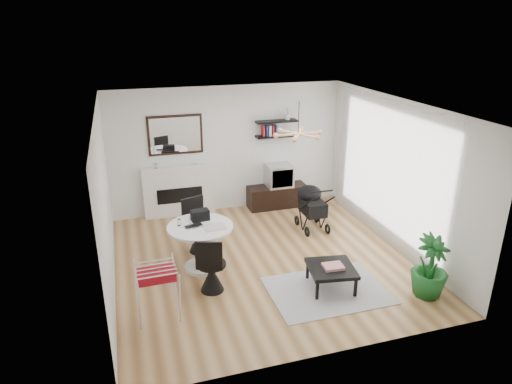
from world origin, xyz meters
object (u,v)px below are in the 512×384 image
object	(u,v)px
coffee_table	(331,269)
potted_plant	(430,267)
stroller	(312,209)
dining_table	(201,241)
tv_console	(277,196)
crt_tv	(279,175)
fireplace	(179,185)
drying_rack	(158,293)

from	to	relation	value
coffee_table	potted_plant	world-z (taller)	potted_plant
stroller	coffee_table	distance (m)	2.20
dining_table	coffee_table	bearing A→B (deg)	-32.73
tv_console	coffee_table	distance (m)	3.39
crt_tv	stroller	world-z (taller)	crt_tv
crt_tv	stroller	xyz separation A→B (m)	(0.25, -1.25, -0.32)
fireplace	coffee_table	world-z (taller)	fireplace
stroller	fireplace	bearing A→B (deg)	150.42
fireplace	drying_rack	world-z (taller)	fireplace
drying_rack	fireplace	bearing A→B (deg)	76.25
coffee_table	potted_plant	bearing A→B (deg)	-24.86
dining_table	stroller	distance (m)	2.59
tv_console	crt_tv	world-z (taller)	crt_tv
dining_table	stroller	bearing A→B (deg)	21.47
fireplace	stroller	bearing A→B (deg)	-30.24
tv_console	crt_tv	size ratio (longest dim) A/B	2.34
dining_table	drying_rack	world-z (taller)	drying_rack
tv_console	potted_plant	xyz separation A→B (m)	(1.03, -3.99, 0.24)
crt_tv	drying_rack	bearing A→B (deg)	-130.90
crt_tv	coffee_table	xyz separation A→B (m)	(-0.33, -3.37, -0.40)
fireplace	coffee_table	xyz separation A→B (m)	(1.85, -3.54, -0.36)
tv_console	potted_plant	distance (m)	4.13
crt_tv	potted_plant	xyz separation A→B (m)	(0.99, -3.99, -0.25)
fireplace	tv_console	bearing A→B (deg)	-4.33
fireplace	drying_rack	bearing A→B (deg)	-102.54
stroller	coffee_table	world-z (taller)	stroller
fireplace	stroller	size ratio (longest dim) A/B	2.23
tv_console	potted_plant	size ratio (longest dim) A/B	1.34
tv_console	potted_plant	world-z (taller)	potted_plant
coffee_table	potted_plant	xyz separation A→B (m)	(1.32, -0.61, 0.16)
potted_plant	tv_console	bearing A→B (deg)	104.44
dining_table	drying_rack	xyz separation A→B (m)	(-0.83, -1.25, -0.07)
dining_table	stroller	xyz separation A→B (m)	(2.41, 0.95, -0.11)
tv_console	potted_plant	bearing A→B (deg)	-75.56
drying_rack	stroller	size ratio (longest dim) A/B	0.89
potted_plant	fireplace	bearing A→B (deg)	127.38
crt_tv	stroller	bearing A→B (deg)	-78.73
coffee_table	potted_plant	distance (m)	1.47
fireplace	coffee_table	bearing A→B (deg)	-62.40
drying_rack	coffee_table	bearing A→B (deg)	0.40
tv_console	drying_rack	distance (m)	4.54
fireplace	stroller	world-z (taller)	fireplace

